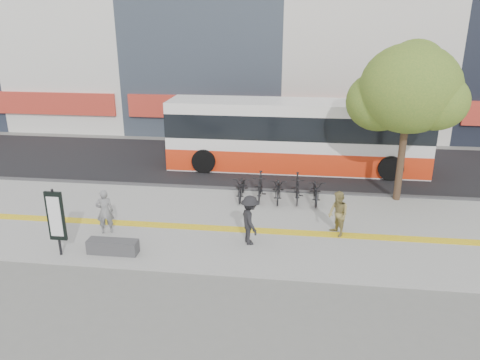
# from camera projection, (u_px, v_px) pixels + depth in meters

# --- Properties ---
(ground) EXTENTS (120.00, 120.00, 0.00)m
(ground) POSITION_uv_depth(u_px,v_px,m) (202.00, 243.00, 15.34)
(ground) COLOR slate
(ground) RESTS_ON ground
(sidewalk) EXTENTS (40.00, 7.00, 0.08)m
(sidewalk) POSITION_uv_depth(u_px,v_px,m) (210.00, 223.00, 16.73)
(sidewalk) COLOR gray
(sidewalk) RESTS_ON ground
(tactile_strip) EXTENTS (40.00, 0.45, 0.01)m
(tactile_strip) POSITION_uv_depth(u_px,v_px,m) (207.00, 228.00, 16.24)
(tactile_strip) COLOR yellow
(tactile_strip) RESTS_ON sidewalk
(street) EXTENTS (40.00, 8.00, 0.06)m
(street) POSITION_uv_depth(u_px,v_px,m) (237.00, 163.00, 23.75)
(street) COLOR black
(street) RESTS_ON ground
(curb) EXTENTS (40.00, 0.25, 0.14)m
(curb) POSITION_uv_depth(u_px,v_px,m) (225.00, 189.00, 19.99)
(curb) COLOR #38383A
(curb) RESTS_ON ground
(bench) EXTENTS (1.60, 0.45, 0.45)m
(bench) POSITION_uv_depth(u_px,v_px,m) (113.00, 247.00, 14.42)
(bench) COLOR #38383A
(bench) RESTS_ON sidewalk
(signboard) EXTENTS (0.55, 0.10, 2.20)m
(signboard) POSITION_uv_depth(u_px,v_px,m) (56.00, 217.00, 13.98)
(signboard) COLOR black
(signboard) RESTS_ON sidewalk
(street_tree) EXTENTS (4.40, 3.80, 6.31)m
(street_tree) POSITION_uv_depth(u_px,v_px,m) (408.00, 90.00, 17.49)
(street_tree) COLOR #3A251A
(street_tree) RESTS_ON sidewalk
(bus) EXTENTS (12.49, 2.96, 3.33)m
(bus) POSITION_uv_depth(u_px,v_px,m) (296.00, 137.00, 22.39)
(bus) COLOR white
(bus) RESTS_ON street
(bicycle_row) EXTENTS (3.72, 1.93, 1.11)m
(bicycle_row) POSITION_uv_depth(u_px,v_px,m) (279.00, 188.00, 18.60)
(bicycle_row) COLOR black
(bicycle_row) RESTS_ON sidewalk
(seated_woman) EXTENTS (0.68, 0.58, 1.59)m
(seated_woman) POSITION_uv_depth(u_px,v_px,m) (105.00, 211.00, 15.64)
(seated_woman) COLOR black
(seated_woman) RESTS_ON sidewalk
(pedestrian_tan) EXTENTS (0.88, 0.95, 1.57)m
(pedestrian_tan) POSITION_uv_depth(u_px,v_px,m) (338.00, 214.00, 15.46)
(pedestrian_tan) COLOR olive
(pedestrian_tan) RESTS_ON sidewalk
(pedestrian_dark) EXTENTS (0.98, 1.23, 1.66)m
(pedestrian_dark) POSITION_uv_depth(u_px,v_px,m) (250.00, 220.00, 14.87)
(pedestrian_dark) COLOR black
(pedestrian_dark) RESTS_ON sidewalk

